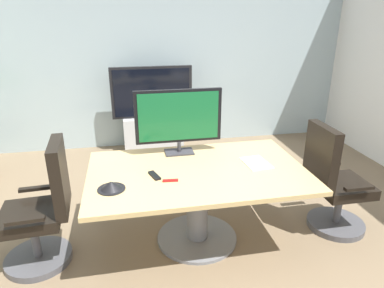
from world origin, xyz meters
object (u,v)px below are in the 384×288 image
office_chair_right (333,187)px  wall_display_unit (153,123)px  conference_phone (111,186)px  conference_table (197,188)px  remote_control (154,175)px  office_chair_left (43,215)px  tv_monitor (179,118)px

office_chair_right → wall_display_unit: 2.87m
wall_display_unit → conference_phone: (-0.55, -2.58, 0.32)m
conference_table → remote_control: remote_control is taller
conference_table → office_chair_right: bearing=-3.1°
office_chair_right → wall_display_unit: bearing=32.6°
office_chair_left → remote_control: 0.99m
office_chair_right → conference_phone: (-2.07, -0.15, 0.31)m
conference_table → conference_phone: 0.80m
conference_table → wall_display_unit: 2.37m
office_chair_right → office_chair_left: bearing=89.7°
conference_phone → remote_control: bearing=24.6°
office_chair_left → wall_display_unit: (1.14, 2.39, -0.01)m
remote_control → conference_table: bearing=-9.3°
conference_phone → remote_control: (0.36, 0.16, -0.02)m
conference_table → wall_display_unit: size_ratio=1.46×
conference_table → conference_phone: (-0.74, -0.22, 0.21)m
tv_monitor → remote_control: tv_monitor is taller
office_chair_left → tv_monitor: tv_monitor is taller
conference_table → office_chair_left: bearing=-178.4°
conference_table → remote_control: bearing=-171.2°
office_chair_left → tv_monitor: bearing=106.8°
remote_control → conference_phone: bearing=-173.5°
conference_phone → office_chair_left: bearing=162.5°
tv_monitor → conference_phone: 0.97m
tv_monitor → conference_phone: size_ratio=3.82×
tv_monitor → conference_table: bearing=-77.2°
office_chair_left → wall_display_unit: bearing=150.8°
tv_monitor → remote_control: bearing=-120.8°
tv_monitor → office_chair_right: bearing=-19.2°
office_chair_right → wall_display_unit: (-1.53, 2.43, -0.01)m
office_chair_right → wall_display_unit: size_ratio=0.83×
remote_control → tv_monitor: bearing=41.1°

